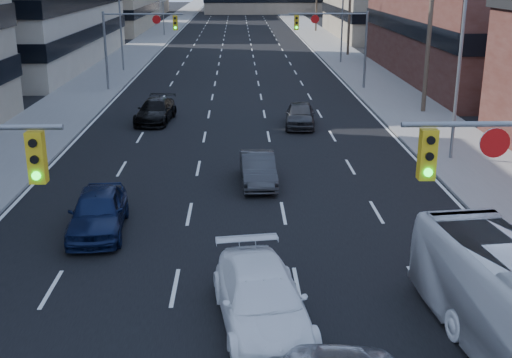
{
  "coord_description": "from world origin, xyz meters",
  "views": [
    {
      "loc": [
        0.1,
        -4.94,
        8.83
      ],
      "look_at": [
        0.68,
        15.52,
        2.2
      ],
      "focal_mm": 45.0,
      "sensor_mm": 36.0,
      "label": 1
    }
  ],
  "objects": [
    {
      "name": "utility_pole_midblock",
      "position": [
        12.2,
        66.0,
        5.78
      ],
      "size": [
        2.2,
        0.28,
        11.0
      ],
      "color": "#4C3D2D",
      "rests_on": "ground"
    },
    {
      "name": "streetlight_right_far",
      "position": [
        10.34,
        60.0,
        5.05
      ],
      "size": [
        2.03,
        0.22,
        9.0
      ],
      "color": "slate",
      "rests_on": "ground"
    },
    {
      "name": "sidewalk_left",
      "position": [
        -11.5,
        130.0,
        0.07
      ],
      "size": [
        5.0,
        300.0,
        0.15
      ],
      "primitive_type": "cube",
      "color": "slate",
      "rests_on": "ground"
    },
    {
      "name": "signal_far_left",
      "position": [
        -7.68,
        45.0,
        4.3
      ],
      "size": [
        6.09,
        0.33,
        6.0
      ],
      "color": "slate",
      "rests_on": "ground"
    },
    {
      "name": "sedan_black_far",
      "position": [
        -4.97,
        33.93,
        0.7
      ],
      "size": [
        2.42,
        4.98,
        1.4
      ],
      "primitive_type": "imported",
      "rotation": [
        0.0,
        0.0,
        -0.1
      ],
      "color": "black",
      "rests_on": "ground"
    },
    {
      "name": "sedan_grey_center",
      "position": [
        0.94,
        21.62,
        0.68
      ],
      "size": [
        1.6,
        4.17,
        1.36
      ],
      "primitive_type": "imported",
      "rotation": [
        0.0,
        0.0,
        0.04
      ],
      "color": "#2E2E30",
      "rests_on": "ground"
    },
    {
      "name": "streetlight_right_near",
      "position": [
        10.34,
        25.0,
        5.05
      ],
      "size": [
        2.03,
        0.22,
        9.0
      ],
      "color": "slate",
      "rests_on": "ground"
    },
    {
      "name": "road_surface",
      "position": [
        0.0,
        130.0,
        0.01
      ],
      "size": [
        18.0,
        300.0,
        0.02
      ],
      "primitive_type": "cube",
      "color": "black",
      "rests_on": "ground"
    },
    {
      "name": "sedan_grey_right",
      "position": [
        3.8,
        32.48,
        0.72
      ],
      "size": [
        2.11,
        4.4,
        1.45
      ],
      "primitive_type": "imported",
      "rotation": [
        0.0,
        0.0,
        -0.09
      ],
      "color": "#2B2C2E",
      "rests_on": "ground"
    },
    {
      "name": "white_van",
      "position": [
        0.67,
        9.81,
        0.77
      ],
      "size": [
        2.88,
        5.57,
        1.54
      ],
      "primitive_type": "imported",
      "rotation": [
        0.0,
        0.0,
        0.14
      ],
      "color": "white",
      "rests_on": "ground"
    },
    {
      "name": "signal_far_right",
      "position": [
        7.68,
        45.0,
        4.3
      ],
      "size": [
        6.09,
        0.33,
        6.0
      ],
      "color": "slate",
      "rests_on": "ground"
    },
    {
      "name": "streetlight_left_far",
      "position": [
        -10.34,
        90.0,
        5.05
      ],
      "size": [
        2.03,
        0.22,
        9.0
      ],
      "color": "slate",
      "rests_on": "ground"
    },
    {
      "name": "streetlight_left_mid",
      "position": [
        -10.34,
        55.0,
        5.05
      ],
      "size": [
        2.03,
        0.22,
        9.0
      ],
      "color": "slate",
      "rests_on": "ground"
    },
    {
      "name": "sedan_blue",
      "position": [
        -4.87,
        16.34,
        0.79
      ],
      "size": [
        2.21,
        4.75,
        1.57
      ],
      "primitive_type": "imported",
      "rotation": [
        0.0,
        0.0,
        0.08
      ],
      "color": "#0E1838",
      "rests_on": "ground"
    },
    {
      "name": "utility_pole_block",
      "position": [
        12.2,
        36.0,
        5.78
      ],
      "size": [
        2.2,
        0.28,
        11.0
      ],
      "color": "#4C3D2D",
      "rests_on": "ground"
    },
    {
      "name": "sidewalk_right",
      "position": [
        11.5,
        130.0,
        0.07
      ],
      "size": [
        5.0,
        300.0,
        0.15
      ],
      "primitive_type": "cube",
      "color": "slate",
      "rests_on": "ground"
    }
  ]
}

